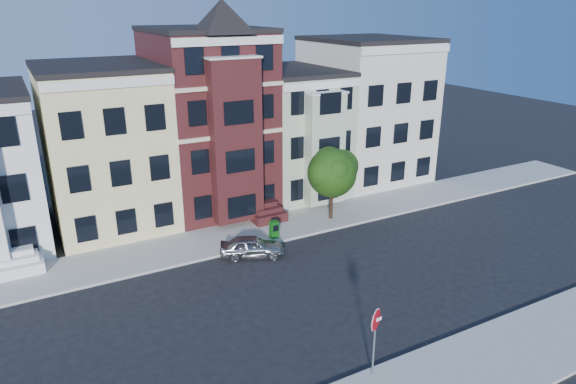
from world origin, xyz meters
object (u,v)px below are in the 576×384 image
street_tree (332,176)px  parked_car (252,247)px  stop_sign (374,338)px  newspaper_box (274,229)px

street_tree → parked_car: street_tree is taller
street_tree → stop_sign: street_tree is taller
newspaper_box → stop_sign: 13.18m
parked_car → newspaper_box: 2.55m
parked_car → stop_sign: 11.59m
newspaper_box → street_tree: bearing=9.7°
stop_sign → street_tree: bearing=53.7°
street_tree → newspaper_box: street_tree is taller
parked_car → newspaper_box: bearing=-34.3°
street_tree → newspaper_box: size_ratio=5.49×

